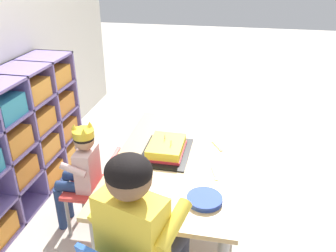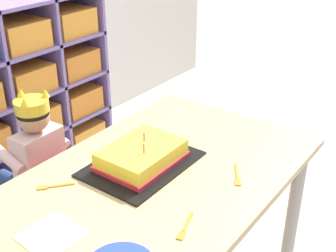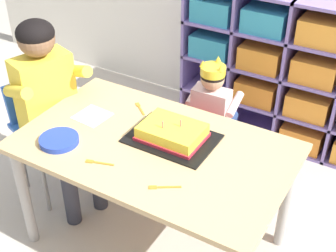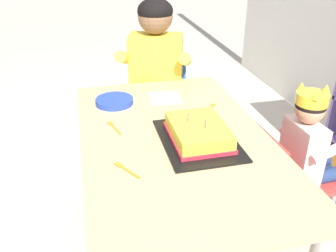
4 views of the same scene
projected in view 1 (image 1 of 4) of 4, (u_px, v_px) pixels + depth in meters
ground at (177, 236)px, 2.45m from camera, size 16.00×16.00×0.00m
storage_cubby_shelf at (21, 138)px, 2.69m from camera, size 1.42×0.36×1.02m
activity_table at (178, 170)px, 2.21m from camera, size 1.27×0.77×0.64m
classroom_chair_blue at (98, 186)px, 2.40m from camera, size 0.33×0.36×0.59m
child_with_crown at (81, 166)px, 2.35m from camera, size 0.30×0.31×0.81m
adult_helper_seated at (140, 227)px, 1.58m from camera, size 0.48×0.46×1.08m
birthday_cake_on_tray at (166, 149)px, 2.21m from camera, size 0.41×0.29×0.11m
paper_plate_stack at (205, 199)px, 1.78m from camera, size 0.18×0.18×0.03m
paper_napkin_square at (155, 196)px, 1.83m from camera, size 0.17×0.17×0.00m
fork_near_cake_tray at (214, 175)px, 2.00m from camera, size 0.13×0.05×0.00m
fork_at_table_front_edge at (217, 147)px, 2.29m from camera, size 0.12×0.08×0.00m
fork_near_child_seat at (131, 174)px, 2.01m from camera, size 0.10×0.09×0.00m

